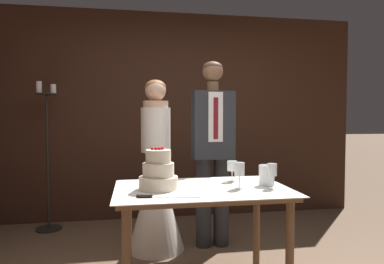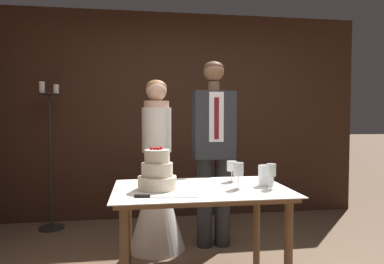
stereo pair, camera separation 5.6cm
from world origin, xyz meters
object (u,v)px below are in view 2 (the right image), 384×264
Objects in this scene: wine_glass_middle at (232,167)px; bride at (157,188)px; candle_stand at (50,163)px; hurricane_candle at (266,176)px; tiered_cake at (157,173)px; cake_table at (201,201)px; groom at (214,145)px; wine_glass_near at (271,171)px; wine_glass_far at (238,171)px; cake_knife at (154,196)px.

bride is (-0.56, 0.66, -0.29)m from wine_glass_middle.
candle_stand is at bearing 146.45° from bride.
hurricane_candle is 0.09× the size of candle_stand.
cake_table is at bearing -0.25° from tiered_cake.
cake_table is at bearing -107.97° from groom.
hurricane_candle is 1.17m from bride.
wine_glass_near reaches higher than hurricane_candle.
candle_stand is (-1.13, 1.62, -0.13)m from tiered_cake.
bride is (0.04, 0.85, -0.29)m from tiered_cake.
tiered_cake is at bearing -179.95° from hurricane_candle.
wine_glass_near is 0.96× the size of wine_glass_far.
groom reaches higher than wine_glass_near.
groom is (0.02, 0.92, 0.11)m from wine_glass_far.
wine_glass_far is (0.26, -0.07, 0.23)m from cake_table.
wine_glass_middle reaches higher than cake_knife.
hurricane_candle is (0.84, 0.25, 0.06)m from cake_knife.
groom reaches higher than candle_stand.
hurricane_candle is at bearing -42.78° from wine_glass_middle.
cake_table is at bearing -48.47° from candle_stand.
candle_stand is at bearing 135.03° from wine_glass_far.
tiered_cake reaches higher than hurricane_candle.
candle_stand is (-1.09, 1.88, -0.02)m from cake_knife.
bride is (-0.28, 0.85, -0.08)m from cake_table.
wine_glass_near is 0.11× the size of bride.
groom is at bearing 88.84° from wine_glass_far.
hurricane_candle is (0.21, -0.19, -0.04)m from wine_glass_middle.
wine_glass_far is at bearing -162.77° from hurricane_candle.
bride is 0.69m from groom.
cake_knife is (-0.03, -0.25, -0.11)m from tiered_cake.
wine_glass_near is 1.27m from bride.
candle_stand is at bearing 138.02° from wine_glass_near.
groom reaches higher than tiered_cake.
hurricane_candle is at bearing 17.23° from wine_glass_far.
bride reaches higher than hurricane_candle.
wine_glass_middle is 0.91m from bride.
wine_glass_middle reaches higher than hurricane_candle.
hurricane_candle is at bearing -75.84° from groom.
wine_glass_far is 1.11m from bride.
cake_table is 2.17m from candle_stand.
cake_knife is 0.86m from wine_glass_near.
groom reaches higher than wine_glass_middle.
bride reaches higher than wine_glass_far.
tiered_cake is at bearing -92.41° from bride.
hurricane_candle is at bearing -47.95° from bride.
bride is at bearing 94.99° from cake_knife.
groom is at bearing 104.16° from hurricane_candle.
wine_glass_near is 0.11× the size of candle_stand.
candle_stand is (-1.93, 1.74, -0.14)m from wine_glass_near.
wine_glass_middle is 0.09× the size of groom.
cake_table is at bearing 44.68° from cake_knife.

